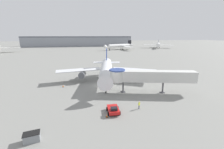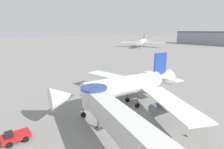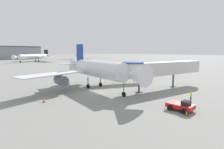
{
  "view_description": "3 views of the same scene",
  "coord_description": "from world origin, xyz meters",
  "px_view_note": "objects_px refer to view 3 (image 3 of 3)",
  "views": [
    {
      "loc": [
        -4.18,
        -43.1,
        14.82
      ],
      "look_at": [
        4.05,
        0.02,
        3.32
      ],
      "focal_mm": 24.0,
      "sensor_mm": 36.0,
      "label": 1
    },
    {
      "loc": [
        25.58,
        -20.28,
        14.71
      ],
      "look_at": [
        -2.79,
        3.46,
        5.3
      ],
      "focal_mm": 28.0,
      "sensor_mm": 36.0,
      "label": 2
    },
    {
      "loc": [
        -22.76,
        -26.45,
        8.3
      ],
      "look_at": [
        5.61,
        0.9,
        3.03
      ],
      "focal_mm": 28.0,
      "sensor_mm": 36.0,
      "label": 3
    }
  ],
  "objects_px": {
    "pushback_tug_red": "(181,106)",
    "background_jet_navy_tail": "(79,55)",
    "traffic_cone_apron_front": "(187,113)",
    "ground_crew_marshaller": "(191,96)",
    "traffic_cone_port_wing": "(44,100)",
    "main_airplane": "(97,70)",
    "jet_bridge": "(160,69)",
    "background_jet_black_tail": "(35,56)",
    "traffic_cone_starboard_wing": "(134,80)"
  },
  "relations": [
    {
      "from": "pushback_tug_red",
      "to": "traffic_cone_starboard_wing",
      "type": "bearing_deg",
      "value": 54.5
    },
    {
      "from": "pushback_tug_red",
      "to": "traffic_cone_port_wing",
      "type": "relative_size",
      "value": 5.01
    },
    {
      "from": "pushback_tug_red",
      "to": "traffic_cone_port_wing",
      "type": "distance_m",
      "value": 21.23
    },
    {
      "from": "main_airplane",
      "to": "traffic_cone_starboard_wing",
      "type": "relative_size",
      "value": 51.91
    },
    {
      "from": "jet_bridge",
      "to": "ground_crew_marshaller",
      "type": "distance_m",
      "value": 10.5
    },
    {
      "from": "traffic_cone_apron_front",
      "to": "background_jet_navy_tail",
      "type": "relative_size",
      "value": 0.02
    },
    {
      "from": "traffic_cone_starboard_wing",
      "to": "background_jet_black_tail",
      "type": "distance_m",
      "value": 114.1
    },
    {
      "from": "traffic_cone_starboard_wing",
      "to": "traffic_cone_port_wing",
      "type": "xyz_separation_m",
      "value": [
        -26.09,
        -1.26,
        0.04
      ]
    },
    {
      "from": "traffic_cone_port_wing",
      "to": "main_airplane",
      "type": "bearing_deg",
      "value": 7.77
    },
    {
      "from": "pushback_tug_red",
      "to": "ground_crew_marshaller",
      "type": "height_order",
      "value": "ground_crew_marshaller"
    },
    {
      "from": "jet_bridge",
      "to": "background_jet_black_tail",
      "type": "height_order",
      "value": "background_jet_black_tail"
    },
    {
      "from": "pushback_tug_red",
      "to": "traffic_cone_starboard_wing",
      "type": "distance_m",
      "value": 23.89
    },
    {
      "from": "ground_crew_marshaller",
      "to": "background_jet_black_tail",
      "type": "xyz_separation_m",
      "value": [
        28.04,
        130.78,
        3.27
      ]
    },
    {
      "from": "pushback_tug_red",
      "to": "background_jet_navy_tail",
      "type": "relative_size",
      "value": 0.11
    },
    {
      "from": "main_airplane",
      "to": "ground_crew_marshaller",
      "type": "xyz_separation_m",
      "value": [
        3.94,
        -18.92,
        -3.29
      ]
    },
    {
      "from": "ground_crew_marshaller",
      "to": "background_jet_navy_tail",
      "type": "xyz_separation_m",
      "value": [
        76.92,
        140.42,
        3.33
      ]
    },
    {
      "from": "jet_bridge",
      "to": "ground_crew_marshaller",
      "type": "bearing_deg",
      "value": -107.02
    },
    {
      "from": "traffic_cone_port_wing",
      "to": "background_jet_navy_tail",
      "type": "xyz_separation_m",
      "value": [
        94.13,
        123.32,
        3.95
      ]
    },
    {
      "from": "traffic_cone_apron_front",
      "to": "background_jet_black_tail",
      "type": "distance_m",
      "value": 137.43
    },
    {
      "from": "main_airplane",
      "to": "traffic_cone_starboard_wing",
      "type": "xyz_separation_m",
      "value": [
        12.81,
        -0.55,
        -3.95
      ]
    },
    {
      "from": "pushback_tug_red",
      "to": "traffic_cone_apron_front",
      "type": "height_order",
      "value": "pushback_tug_red"
    },
    {
      "from": "traffic_cone_apron_front",
      "to": "background_jet_navy_tail",
      "type": "height_order",
      "value": "background_jet_navy_tail"
    },
    {
      "from": "main_airplane",
      "to": "pushback_tug_red",
      "type": "xyz_separation_m",
      "value": [
        -1.64,
        -19.56,
        -3.55
      ]
    },
    {
      "from": "traffic_cone_apron_front",
      "to": "ground_crew_marshaller",
      "type": "distance_m",
      "value": 7.4
    },
    {
      "from": "traffic_cone_port_wing",
      "to": "traffic_cone_apron_front",
      "type": "xyz_separation_m",
      "value": [
        10.13,
        -19.13,
        -0.02
      ]
    },
    {
      "from": "background_jet_black_tail",
      "to": "background_jet_navy_tail",
      "type": "bearing_deg",
      "value": 77.37
    },
    {
      "from": "main_airplane",
      "to": "traffic_cone_apron_front",
      "type": "bearing_deg",
      "value": -88.87
    },
    {
      "from": "ground_crew_marshaller",
      "to": "jet_bridge",
      "type": "bearing_deg",
      "value": 12.98
    },
    {
      "from": "jet_bridge",
      "to": "traffic_cone_apron_front",
      "type": "relative_size",
      "value": 32.72
    },
    {
      "from": "traffic_cone_port_wing",
      "to": "ground_crew_marshaller",
      "type": "relative_size",
      "value": 0.43
    },
    {
      "from": "background_jet_navy_tail",
      "to": "traffic_cone_port_wing",
      "type": "bearing_deg",
      "value": -99.85
    },
    {
      "from": "jet_bridge",
      "to": "traffic_cone_apron_front",
      "type": "distance_m",
      "value": 16.59
    },
    {
      "from": "jet_bridge",
      "to": "pushback_tug_red",
      "type": "relative_size",
      "value": 6.11
    },
    {
      "from": "traffic_cone_starboard_wing",
      "to": "main_airplane",
      "type": "bearing_deg",
      "value": 177.55
    },
    {
      "from": "jet_bridge",
      "to": "traffic_cone_apron_front",
      "type": "bearing_deg",
      "value": -125.44
    },
    {
      "from": "main_airplane",
      "to": "background_jet_navy_tail",
      "type": "distance_m",
      "value": 145.95
    },
    {
      "from": "jet_bridge",
      "to": "traffic_cone_port_wing",
      "type": "distance_m",
      "value": 24.21
    },
    {
      "from": "traffic_cone_starboard_wing",
      "to": "ground_crew_marshaller",
      "type": "distance_m",
      "value": 20.41
    },
    {
      "from": "main_airplane",
      "to": "traffic_cone_port_wing",
      "type": "relative_size",
      "value": 45.76
    },
    {
      "from": "pushback_tug_red",
      "to": "ground_crew_marshaller",
      "type": "distance_m",
      "value": 5.62
    },
    {
      "from": "pushback_tug_red",
      "to": "traffic_cone_apron_front",
      "type": "relative_size",
      "value": 5.35
    },
    {
      "from": "pushback_tug_red",
      "to": "traffic_cone_port_wing",
      "type": "xyz_separation_m",
      "value": [
        -11.63,
        17.75,
        -0.36
      ]
    },
    {
      "from": "background_jet_navy_tail",
      "to": "main_airplane",
      "type": "bearing_deg",
      "value": -96.14
    },
    {
      "from": "traffic_cone_starboard_wing",
      "to": "traffic_cone_apron_front",
      "type": "height_order",
      "value": "traffic_cone_apron_front"
    },
    {
      "from": "main_airplane",
      "to": "background_jet_navy_tail",
      "type": "bearing_deg",
      "value": 66.04
    },
    {
      "from": "pushback_tug_red",
      "to": "ground_crew_marshaller",
      "type": "xyz_separation_m",
      "value": [
        5.58,
        0.65,
        0.26
      ]
    },
    {
      "from": "jet_bridge",
      "to": "main_airplane",
      "type": "bearing_deg",
      "value": 144.24
    },
    {
      "from": "pushback_tug_red",
      "to": "ground_crew_marshaller",
      "type": "bearing_deg",
      "value": 8.35
    },
    {
      "from": "traffic_cone_apron_front",
      "to": "traffic_cone_port_wing",
      "type": "bearing_deg",
      "value": 117.89
    },
    {
      "from": "background_jet_navy_tail",
      "to": "jet_bridge",
      "type": "bearing_deg",
      "value": -91.09
    }
  ]
}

